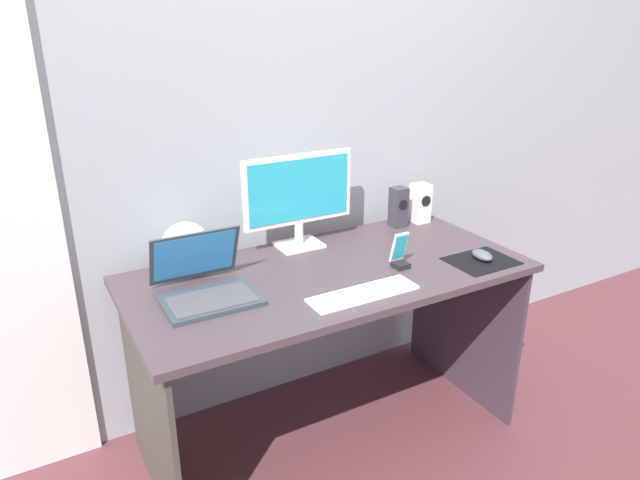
# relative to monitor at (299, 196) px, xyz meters

# --- Properties ---
(ground_plane) EXTENTS (8.00, 8.00, 0.00)m
(ground_plane) POSITION_rel_monitor_xyz_m (-0.01, -0.27, -0.97)
(ground_plane) COLOR brown
(wall_back) EXTENTS (6.00, 0.04, 2.50)m
(wall_back) POSITION_rel_monitor_xyz_m (-0.01, 0.16, 0.28)
(wall_back) COLOR #9CA2A9
(wall_back) RESTS_ON ground_plane
(desk) EXTENTS (1.48, 0.71, 0.75)m
(desk) POSITION_rel_monitor_xyz_m (-0.01, -0.27, -0.37)
(desk) COLOR #45373C
(desk) RESTS_ON ground_plane
(monitor) EXTENTS (0.47, 0.14, 0.38)m
(monitor) POSITION_rel_monitor_xyz_m (0.00, 0.00, 0.00)
(monitor) COLOR white
(monitor) RESTS_ON desk
(speaker_right) EXTENTS (0.07, 0.08, 0.18)m
(speaker_right) POSITION_rel_monitor_xyz_m (0.62, -0.00, -0.12)
(speaker_right) COLOR white
(speaker_right) RESTS_ON desk
(speaker_near_monitor) EXTENTS (0.07, 0.07, 0.18)m
(speaker_near_monitor) POSITION_rel_monitor_xyz_m (0.50, -0.00, -0.12)
(speaker_near_monitor) COLOR #373541
(speaker_near_monitor) RESTS_ON desk
(laptop) EXTENTS (0.31, 0.31, 0.21)m
(laptop) POSITION_rel_monitor_xyz_m (-0.48, -0.25, -0.17)
(laptop) COLOR #333D46
(laptop) RESTS_ON desk
(fishbowl) EXTENTS (0.19, 0.19, 0.19)m
(fishbowl) POSITION_rel_monitor_xyz_m (-0.47, -0.00, -0.12)
(fishbowl) COLOR silver
(fishbowl) RESTS_ON desk
(keyboard_external) EXTENTS (0.39, 0.11, 0.01)m
(keyboard_external) POSITION_rel_monitor_xyz_m (-0.02, -0.50, -0.21)
(keyboard_external) COLOR white
(keyboard_external) RESTS_ON desk
(mousepad) EXTENTS (0.25, 0.20, 0.00)m
(mousepad) POSITION_rel_monitor_xyz_m (0.54, -0.48, -0.21)
(mousepad) COLOR black
(mousepad) RESTS_ON desk
(mouse) EXTENTS (0.07, 0.10, 0.04)m
(mouse) POSITION_rel_monitor_xyz_m (0.55, -0.47, -0.19)
(mouse) COLOR #4E545B
(mouse) RESTS_ON mousepad
(phone_in_dock) EXTENTS (0.06, 0.06, 0.14)m
(phone_in_dock) POSITION_rel_monitor_xyz_m (0.23, -0.37, -0.17)
(phone_in_dock) COLOR black
(phone_in_dock) RESTS_ON desk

